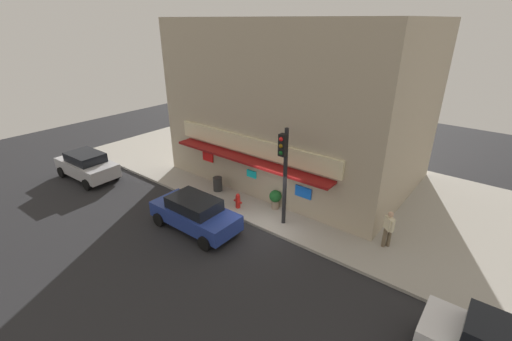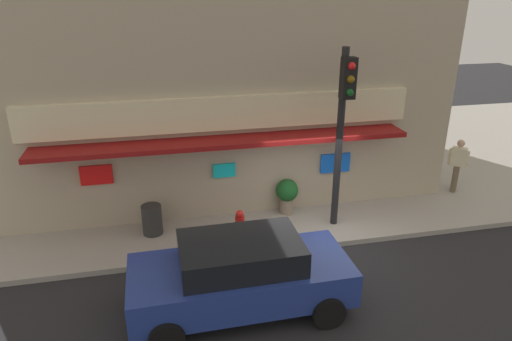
{
  "view_description": "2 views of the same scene",
  "coord_description": "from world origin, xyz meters",
  "px_view_note": "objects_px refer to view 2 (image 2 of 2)",
  "views": [
    {
      "loc": [
        8.12,
        -10.5,
        8.82
      ],
      "look_at": [
        -1.46,
        1.52,
        2.02
      ],
      "focal_mm": 24.1,
      "sensor_mm": 36.0,
      "label": 1
    },
    {
      "loc": [
        -3.7,
        -9.16,
        6.04
      ],
      "look_at": [
        -1.58,
        0.54,
        2.0
      ],
      "focal_mm": 32.31,
      "sensor_mm": 36.0,
      "label": 2
    }
  ],
  "objects_px": {
    "fire_hydrant": "(240,225)",
    "parked_car_blue": "(241,274)",
    "potted_plant_by_doorway": "(219,188)",
    "trash_can": "(152,220)",
    "pedestrian": "(458,163)",
    "potted_plant_by_window": "(287,193)",
    "traffic_light": "(343,117)"
  },
  "relations": [
    {
      "from": "fire_hydrant",
      "to": "parked_car_blue",
      "type": "bearing_deg",
      "value": -99.97
    },
    {
      "from": "fire_hydrant",
      "to": "potted_plant_by_doorway",
      "type": "distance_m",
      "value": 2.04
    },
    {
      "from": "trash_can",
      "to": "potted_plant_by_doorway",
      "type": "distance_m",
      "value": 2.3
    },
    {
      "from": "pedestrian",
      "to": "potted_plant_by_doorway",
      "type": "relative_size",
      "value": 1.85
    },
    {
      "from": "fire_hydrant",
      "to": "potted_plant_by_window",
      "type": "xyz_separation_m",
      "value": [
        1.51,
        1.09,
        0.22
      ]
    },
    {
      "from": "pedestrian",
      "to": "traffic_light",
      "type": "bearing_deg",
      "value": -163.6
    },
    {
      "from": "potted_plant_by_doorway",
      "to": "parked_car_blue",
      "type": "bearing_deg",
      "value": -92.72
    },
    {
      "from": "parked_car_blue",
      "to": "potted_plant_by_doorway",
      "type": "bearing_deg",
      "value": 87.28
    },
    {
      "from": "fire_hydrant",
      "to": "traffic_light",
      "type": "bearing_deg",
      "value": 3.36
    },
    {
      "from": "traffic_light",
      "to": "fire_hydrant",
      "type": "xyz_separation_m",
      "value": [
        -2.57,
        -0.15,
        -2.56
      ]
    },
    {
      "from": "fire_hydrant",
      "to": "parked_car_blue",
      "type": "relative_size",
      "value": 0.18
    },
    {
      "from": "fire_hydrant",
      "to": "potted_plant_by_doorway",
      "type": "bearing_deg",
      "value": 96.13
    },
    {
      "from": "pedestrian",
      "to": "potted_plant_by_doorway",
      "type": "xyz_separation_m",
      "value": [
        -7.14,
        0.59,
        -0.38
      ]
    },
    {
      "from": "fire_hydrant",
      "to": "potted_plant_by_window",
      "type": "relative_size",
      "value": 0.78
    },
    {
      "from": "fire_hydrant",
      "to": "parked_car_blue",
      "type": "xyz_separation_m",
      "value": [
        -0.43,
        -2.45,
        0.29
      ]
    },
    {
      "from": "potted_plant_by_doorway",
      "to": "pedestrian",
      "type": "bearing_deg",
      "value": -4.75
    },
    {
      "from": "pedestrian",
      "to": "potted_plant_by_window",
      "type": "relative_size",
      "value": 1.65
    },
    {
      "from": "pedestrian",
      "to": "potted_plant_by_window",
      "type": "bearing_deg",
      "value": -176.36
    },
    {
      "from": "pedestrian",
      "to": "potted_plant_by_window",
      "type": "height_order",
      "value": "pedestrian"
    },
    {
      "from": "fire_hydrant",
      "to": "trash_can",
      "type": "height_order",
      "value": "fire_hydrant"
    },
    {
      "from": "trash_can",
      "to": "potted_plant_by_window",
      "type": "bearing_deg",
      "value": 5.61
    },
    {
      "from": "potted_plant_by_window",
      "to": "fire_hydrant",
      "type": "bearing_deg",
      "value": -144.32
    },
    {
      "from": "traffic_light",
      "to": "fire_hydrant",
      "type": "bearing_deg",
      "value": -176.64
    },
    {
      "from": "parked_car_blue",
      "to": "pedestrian",
      "type": "bearing_deg",
      "value": 27.81
    },
    {
      "from": "trash_can",
      "to": "pedestrian",
      "type": "xyz_separation_m",
      "value": [
        9.03,
        0.7,
        0.51
      ]
    },
    {
      "from": "pedestrian",
      "to": "fire_hydrant",
      "type": "bearing_deg",
      "value": -168.32
    },
    {
      "from": "traffic_light",
      "to": "fire_hydrant",
      "type": "height_order",
      "value": "traffic_light"
    },
    {
      "from": "fire_hydrant",
      "to": "pedestrian",
      "type": "relative_size",
      "value": 0.48
    },
    {
      "from": "traffic_light",
      "to": "parked_car_blue",
      "type": "relative_size",
      "value": 1.06
    },
    {
      "from": "pedestrian",
      "to": "parked_car_blue",
      "type": "bearing_deg",
      "value": -152.19
    },
    {
      "from": "traffic_light",
      "to": "pedestrian",
      "type": "distance_m",
      "value": 4.97
    },
    {
      "from": "fire_hydrant",
      "to": "parked_car_blue",
      "type": "distance_m",
      "value": 2.5
    }
  ]
}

